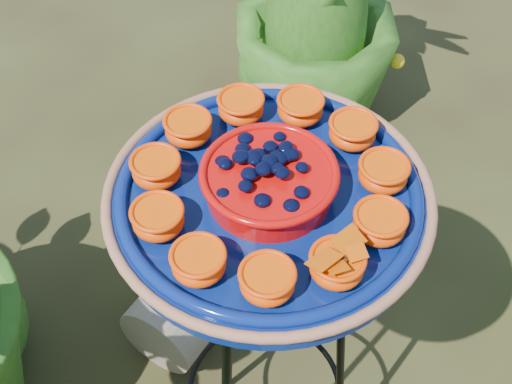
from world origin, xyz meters
The scene contains 3 objects.
tripod_stand centered at (-0.06, -0.03, 0.50)m, with size 0.35×0.35×0.81m.
feeder_dish centered at (-0.06, -0.03, 0.85)m, with size 0.49×0.49×0.10m.
driftwood_log centered at (0.16, 0.36, 0.10)m, with size 0.19×0.19×0.58m, color gray.
Camera 1 is at (-0.47, -0.47, 1.55)m, focal length 50.00 mm.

